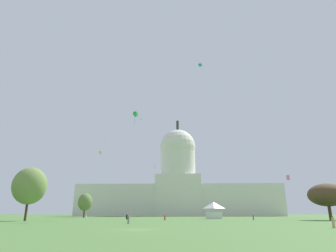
# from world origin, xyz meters

# --- Properties ---
(ground_plane) EXTENTS (800.00, 800.00, 0.00)m
(ground_plane) POSITION_xyz_m (0.00, 0.00, 0.00)
(ground_plane) COLOR #4C7538
(capitol_building) EXTENTS (127.58, 23.59, 62.54)m
(capitol_building) POSITION_xyz_m (3.84, 150.51, 17.85)
(capitol_building) COLOR silver
(capitol_building) RESTS_ON ground_plane
(event_tent) EXTENTS (6.24, 6.83, 5.67)m
(event_tent) POSITION_xyz_m (17.04, 67.47, 2.92)
(event_tent) COLOR white
(event_tent) RESTS_ON ground_plane
(tree_west_near) EXTENTS (10.42, 9.50, 13.56)m
(tree_west_near) POSITION_xyz_m (-33.94, 37.34, 8.76)
(tree_west_near) COLOR #42301E
(tree_west_near) RESTS_ON ground_plane
(tree_east_near) EXTENTS (13.30, 13.62, 9.98)m
(tree_east_near) POSITION_xyz_m (46.89, 47.58, 6.81)
(tree_east_near) COLOR #4C3823
(tree_east_near) RESTS_ON ground_plane
(tree_west_far) EXTENTS (8.54, 8.77, 10.32)m
(tree_west_far) POSITION_xyz_m (-36.67, 91.29, 6.53)
(tree_west_far) COLOR #4C3823
(tree_west_far) RESTS_ON ground_plane
(person_purple_lawn_far_left) EXTENTS (0.50, 0.50, 1.62)m
(person_purple_lawn_far_left) POSITION_xyz_m (-10.10, 52.18, 0.73)
(person_purple_lawn_far_left) COLOR #703D93
(person_purple_lawn_far_left) RESTS_ON ground_plane
(person_black_front_right) EXTENTS (0.56, 0.56, 1.67)m
(person_black_front_right) POSITION_xyz_m (-11.49, 56.53, 0.75)
(person_black_front_right) COLOR black
(person_black_front_right) RESTS_ON ground_plane
(person_white_back_right) EXTENTS (0.40, 0.40, 1.57)m
(person_white_back_right) POSITION_xyz_m (-21.01, 45.75, 0.73)
(person_white_back_right) COLOR silver
(person_white_back_right) RESTS_ON ground_plane
(person_denim_mid_left) EXTENTS (0.45, 0.45, 1.61)m
(person_denim_mid_left) POSITION_xyz_m (26.09, 49.11, 0.76)
(person_denim_mid_left) COLOR #3D5684
(person_denim_mid_left) RESTS_ON ground_plane
(person_grey_front_left) EXTENTS (0.48, 0.48, 1.62)m
(person_grey_front_left) POSITION_xyz_m (-4.33, 19.46, 0.74)
(person_grey_front_left) COLOR gray
(person_grey_front_left) RESTS_ON ground_plane
(person_red_near_tree_west) EXTENTS (0.55, 0.55, 1.47)m
(person_red_near_tree_west) POSITION_xyz_m (1.02, 47.23, 0.66)
(person_red_near_tree_west) COLOR red
(person_red_near_tree_west) RESTS_ON ground_plane
(person_tan_deep_crowd) EXTENTS (0.51, 0.51, 1.60)m
(person_tan_deep_crowd) POSITION_xyz_m (26.31, 4.76, 0.74)
(person_tan_deep_crowd) COLOR tan
(person_tan_deep_crowd) RESTS_ON ground_plane
(kite_yellow_low) EXTENTS (0.99, 0.91, 3.10)m
(kite_yellow_low) POSITION_xyz_m (-0.78, 122.39, 11.63)
(kite_yellow_low) COLOR yellow
(kite_turquoise_high) EXTENTS (1.42, 1.42, 1.09)m
(kite_turquoise_high) POSITION_xyz_m (14.06, 66.93, 59.30)
(kite_turquoise_high) COLOR teal
(kite_gold_mid) EXTENTS (1.07, 0.99, 1.33)m
(kite_gold_mid) POSITION_xyz_m (-28.49, 81.44, 26.50)
(kite_gold_mid) COLOR gold
(kite_magenta_high) EXTENTS (1.26, 1.25, 0.25)m
(kite_magenta_high) POSITION_xyz_m (-15.97, 115.95, 52.30)
(kite_magenta_high) COLOR #D1339E
(kite_blue_low) EXTENTS (1.68, 1.32, 0.21)m
(kite_blue_low) POSITION_xyz_m (23.59, 100.85, 13.40)
(kite_blue_low) COLOR blue
(kite_orange_low) EXTENTS (1.44, 1.37, 0.18)m
(kite_orange_low) POSITION_xyz_m (-21.15, 115.73, 13.59)
(kite_orange_low) COLOR orange
(kite_white_mid) EXTENTS (0.67, 0.77, 1.13)m
(kite_white_mid) POSITION_xyz_m (-4.89, 80.02, 20.31)
(kite_white_mid) COLOR white
(kite_red_mid) EXTENTS (1.30, 0.94, 0.47)m
(kite_red_mid) POSITION_xyz_m (1.02, 76.73, 31.59)
(kite_red_mid) COLOR red
(kite_pink_low) EXTENTS (0.77, 0.17, 1.24)m
(kite_pink_low) POSITION_xyz_m (32.31, 35.80, 10.38)
(kite_pink_low) COLOR pink
(kite_violet_low) EXTENTS (1.55, 1.44, 2.71)m
(kite_violet_low) POSITION_xyz_m (10.40, 119.11, 14.12)
(kite_violet_low) COLOR purple
(kite_green_mid) EXTENTS (1.31, 1.35, 3.53)m
(kite_green_mid) POSITION_xyz_m (-6.32, 35.26, 27.50)
(kite_green_mid) COLOR green
(kite_lime_high) EXTENTS (0.51, 1.25, 4.32)m
(kite_lime_high) POSITION_xyz_m (-35.68, 113.53, 41.98)
(kite_lime_high) COLOR #8CD133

